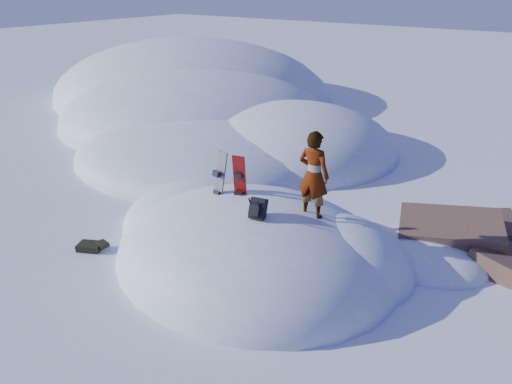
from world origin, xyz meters
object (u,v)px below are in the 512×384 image
Objects in this scene: backpack at (258,209)px; person at (314,175)px; snowboard_dark at (218,185)px; snowboard_red at (240,187)px.

backpack is 0.28× the size of person.
person is (2.38, 0.39, 0.69)m from snowboard_dark.
person reaches higher than snowboard_red.
backpack is (1.07, -0.76, 0.01)m from snowboard_red.
snowboard_red is 0.97× the size of snowboard_dark.
person is (0.77, 1.01, 0.63)m from backpack.
person is (1.84, 0.25, 0.64)m from snowboard_red.
person reaches higher than backpack.
person is at bearing 40.32° from backpack.
snowboard_red is at bearing 132.28° from backpack.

